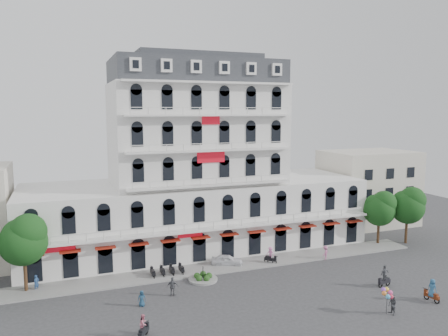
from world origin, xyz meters
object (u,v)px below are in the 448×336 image
Objects in this scene: rider_southwest at (144,326)px; rider_center at (270,255)px; parked_car at (227,260)px; balloon_vendor at (391,301)px; rider_northeast at (385,276)px; rider_east at (432,290)px.

rider_center is at bearing -20.43° from rider_southwest.
balloon_vendor is (9.44, -17.23, 0.61)m from parked_car.
rider_southwest is 22.25m from balloon_vendor.
balloon_vendor reaches higher than rider_northeast.
rider_east is at bearing -8.18° from rider_center.
parked_car is at bearing 118.71° from balloon_vendor.
parked_car is 17.87m from rider_northeast.
rider_east reaches higher than parked_car.
balloon_vendor is (4.27, -15.95, 0.14)m from rider_center.
rider_southwest reaches higher than parked_car.
rider_northeast is at bearing 11.02° from rider_east.
rider_northeast is 13.37m from rider_center.
rider_southwest is (-12.49, -13.43, 0.39)m from parked_car.
rider_northeast is at bearing -3.91° from rider_center.
rider_east is 5.76m from balloon_vendor.
rider_southwest is 0.84× the size of balloon_vendor.
parked_car is 19.66m from balloon_vendor.
balloon_vendor is at bearing 87.16° from rider_east.
balloon_vendor reaches higher than parked_car.
parked_car is 1.64× the size of rider_east.
rider_center is (-8.16, 10.60, -0.08)m from rider_northeast.
rider_center reaches higher than parked_car.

